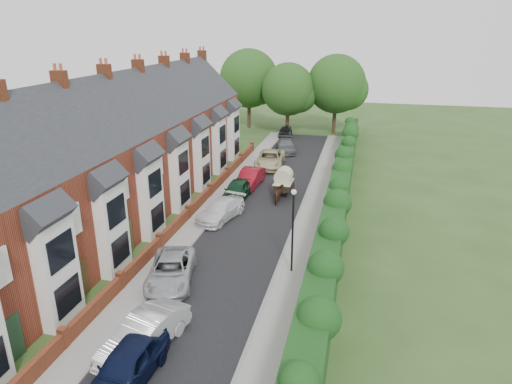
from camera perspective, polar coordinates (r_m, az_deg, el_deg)
ground at (r=24.54m, az=-5.19°, el=-13.59°), size 140.00×140.00×0.00m
road at (r=33.98m, az=-0.18°, el=-3.48°), size 6.00×58.00×0.02m
pavement_hedge_side at (r=33.32m, az=6.71°, el=-4.02°), size 2.20×58.00×0.12m
pavement_house_side at (r=34.99m, az=-6.33°, el=-2.80°), size 1.70×58.00×0.12m
kerb_hedge_side at (r=33.43m, az=4.92°, el=-3.86°), size 0.18×58.00×0.13m
kerb_house_side at (r=34.74m, az=-5.08°, el=-2.92°), size 0.18×58.00×0.13m
hedge at (r=32.60m, az=9.96°, el=-1.81°), size 2.10×58.00×2.85m
terrace_row at (r=35.38m, az=-17.19°, el=4.23°), size 9.05×40.50×11.50m
garden_wall_row at (r=34.31m, az=-8.48°, el=-2.65°), size 0.35×40.35×1.10m
lamppost at (r=25.68m, az=4.64°, el=-3.59°), size 0.32×0.32×5.16m
tree_far_left at (r=60.63m, az=4.37°, el=12.51°), size 7.14×6.80×9.29m
tree_far_right at (r=61.90m, az=10.37°, el=12.97°), size 7.98×7.60×10.31m
tree_far_back at (r=64.62m, az=-0.52°, el=13.83°), size 8.40×8.00×10.82m
car_navy at (r=20.11m, az=-15.83°, el=-20.21°), size 2.08×4.79×1.61m
car_silver_a at (r=21.56m, az=-13.80°, el=-16.89°), size 2.80×5.14×1.61m
car_silver_b at (r=26.25m, az=-10.59°, el=-9.63°), size 3.61×5.61×1.44m
car_white at (r=33.98m, az=-4.44°, el=-2.26°), size 3.14×5.24×1.42m
car_green at (r=37.78m, az=-2.40°, el=0.24°), size 1.86×4.61×1.57m
car_red at (r=40.86m, az=-0.75°, el=1.79°), size 1.94×4.83×1.56m
car_beige at (r=46.61m, az=1.78°, el=4.12°), size 3.10×5.98×1.61m
car_grey at (r=52.50m, az=3.76°, el=5.80°), size 3.05×5.23×1.43m
car_black at (r=60.11m, az=3.69°, el=7.61°), size 2.06×4.28×1.41m
horse at (r=36.93m, az=2.96°, el=-0.36°), size 0.85×1.72×1.43m
horse_cart at (r=38.40m, az=3.47°, el=1.53°), size 1.54×3.40×2.46m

